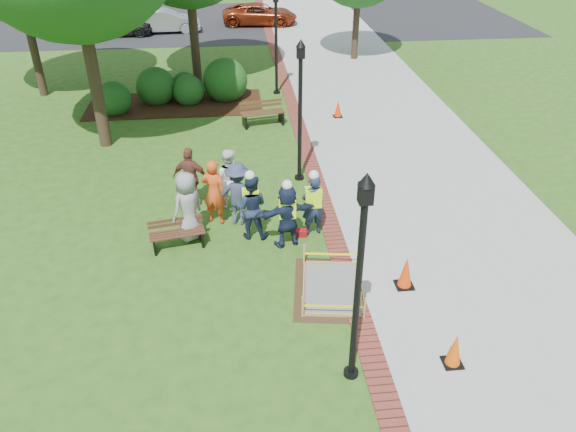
{
  "coord_description": "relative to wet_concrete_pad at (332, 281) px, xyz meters",
  "views": [
    {
      "loc": [
        -0.71,
        -10.3,
        8.05
      ],
      "look_at": [
        0.5,
        1.2,
        1.0
      ],
      "focal_mm": 35.0,
      "sensor_mm": 36.0,
      "label": 1
    }
  ],
  "objects": [
    {
      "name": "cone_back",
      "position": [
        1.66,
        -0.08,
        0.15
      ],
      "size": [
        0.41,
        0.41,
        0.8
      ],
      "color": "black",
      "rests_on": "ground"
    },
    {
      "name": "shrub_b",
      "position": [
        -5.07,
        12.79,
        -0.23
      ],
      "size": [
        1.59,
        1.59,
        1.59
      ],
      "primitive_type": "sphere",
      "color": "#144615",
      "rests_on": "ground"
    },
    {
      "name": "lamp_near",
      "position": [
        -0.08,
        -2.55,
        2.25
      ],
      "size": [
        0.28,
        0.28,
        4.26
      ],
      "color": "black",
      "rests_on": "ground"
    },
    {
      "name": "casual_person_a",
      "position": [
        -3.26,
        2.47,
        0.7
      ],
      "size": [
        0.7,
        0.68,
        1.86
      ],
      "color": "gray",
      "rests_on": "ground"
    },
    {
      "name": "cone_front",
      "position": [
        1.91,
        -2.5,
        0.12
      ],
      "size": [
        0.37,
        0.37,
        0.74
      ],
      "color": "black",
      "rests_on": "ground"
    },
    {
      "name": "shrub_e",
      "position": [
        -3.97,
        13.65,
        -0.23
      ],
      "size": [
        1.07,
        1.07,
        1.07
      ],
      "primitive_type": "sphere",
      "color": "#144615",
      "rests_on": "ground"
    },
    {
      "name": "bench_near",
      "position": [
        -3.57,
        2.07,
        0.0
      ],
      "size": [
        1.42,
        0.7,
        0.74
      ],
      "color": "#592F1E",
      "rests_on": "ground"
    },
    {
      "name": "shrub_a",
      "position": [
        -6.6,
        11.72,
        -0.23
      ],
      "size": [
        1.37,
        1.37,
        1.37
      ],
      "primitive_type": "sphere",
      "color": "#144615",
      "rests_on": "ground"
    },
    {
      "name": "parked_car_c",
      "position": [
        0.01,
        26.4,
        -0.23
      ],
      "size": [
        2.28,
        4.42,
        1.39
      ],
      "primitive_type": "imported",
      "rotation": [
        0.0,
        0.0,
        1.47
      ],
      "color": "maroon",
      "rests_on": "ground"
    },
    {
      "name": "hivis_worker_b",
      "position": [
        -0.11,
        2.36,
        0.68
      ],
      "size": [
        0.61,
        0.46,
        1.83
      ],
      "color": "#1D2E4B",
      "rests_on": "ground"
    },
    {
      "name": "casual_person_c",
      "position": [
        -2.24,
        4.03,
        0.63
      ],
      "size": [
        0.62,
        0.48,
        1.73
      ],
      "color": "white",
      "rests_on": "ground"
    },
    {
      "name": "parked_car_a",
      "position": [
        -8.39,
        24.48,
        -0.23
      ],
      "size": [
        2.07,
        4.6,
        1.49
      ],
      "primitive_type": "imported",
      "rotation": [
        0.0,
        0.0,
        1.59
      ],
      "color": "black",
      "rests_on": "ground"
    },
    {
      "name": "bench_far",
      "position": [
        -0.91,
        9.91,
        0.05
      ],
      "size": [
        1.71,
        0.86,
        0.88
      ],
      "color": "#4C2C1A",
      "rests_on": "ground"
    },
    {
      "name": "hivis_worker_c",
      "position": [
        -1.69,
        2.39,
        0.7
      ],
      "size": [
        0.61,
        0.45,
        1.89
      ],
      "color": "#16273B",
      "rests_on": "ground"
    },
    {
      "name": "mulch_bed",
      "position": [
        -4.33,
        12.45,
        -0.21
      ],
      "size": [
        7.0,
        3.0,
        0.05
      ],
      "primitive_type": "cube",
      "color": "#381E0F",
      "rests_on": "ground"
    },
    {
      "name": "shrub_d",
      "position": [
        -2.25,
        12.96,
        -0.23
      ],
      "size": [
        1.83,
        1.83,
        1.83
      ],
      "primitive_type": "sphere",
      "color": "#144615",
      "rests_on": "ground"
    },
    {
      "name": "casual_person_d",
      "position": [
        -3.27,
        4.11,
        0.65
      ],
      "size": [
        0.65,
        0.52,
        1.77
      ],
      "color": "brown",
      "rests_on": "ground"
    },
    {
      "name": "casual_person_b",
      "position": [
        -2.62,
        3.19,
        0.68
      ],
      "size": [
        0.69,
        0.58,
        1.83
      ],
      "color": "#D94919",
      "rests_on": "ground"
    },
    {
      "name": "parked_car_b",
      "position": [
        -5.66,
        24.98,
        -0.23
      ],
      "size": [
        2.18,
        4.52,
        1.44
      ],
      "primitive_type": "imported",
      "rotation": [
        0.0,
        0.0,
        1.63
      ],
      "color": "#A9A9AE",
      "rests_on": "ground"
    },
    {
      "name": "wet_concrete_pad",
      "position": [
        0.0,
        0.0,
        0.0
      ],
      "size": [
        2.02,
        2.52,
        0.55
      ],
      "color": "#47331E",
      "rests_on": "ground"
    },
    {
      "name": "cone_far",
      "position": [
        2.03,
        10.42,
        0.1
      ],
      "size": [
        0.35,
        0.35,
        0.69
      ],
      "color": "black",
      "rests_on": "ground"
    },
    {
      "name": "casual_person_e",
      "position": [
        -2.01,
        3.1,
        0.64
      ],
      "size": [
        0.63,
        0.48,
        1.75
      ],
      "color": "#303955",
      "rests_on": "ground"
    },
    {
      "name": "brick_edging",
      "position": [
        0.42,
        10.45,
        -0.22
      ],
      "size": [
        0.5,
        60.0,
        0.03
      ],
      "primitive_type": "cube",
      "color": "maroon",
      "rests_on": "ground"
    },
    {
      "name": "lamp_mid",
      "position": [
        -0.08,
        5.45,
        2.25
      ],
      "size": [
        0.28,
        0.28,
        4.26
      ],
      "color": "black",
      "rests_on": "ground"
    },
    {
      "name": "ground",
      "position": [
        -1.33,
        0.45,
        -0.23
      ],
      "size": [
        100.0,
        100.0,
        0.0
      ],
      "primitive_type": "plane",
      "color": "#285116",
      "rests_on": "ground"
    },
    {
      "name": "sidewalk",
      "position": [
        3.67,
        10.45,
        -0.22
      ],
      "size": [
        6.0,
        60.0,
        0.02
      ],
      "primitive_type": "cube",
      "color": "#9E9E99",
      "rests_on": "ground"
    },
    {
      "name": "parking_lot",
      "position": [
        -1.33,
        27.45,
        -0.23
      ],
      "size": [
        36.0,
        12.0,
        0.01
      ],
      "primitive_type": "cube",
      "color": "black",
      "rests_on": "ground"
    },
    {
      "name": "lamp_far",
      "position": [
        -0.08,
        13.45,
        2.25
      ],
      "size": [
        0.28,
        0.28,
        4.26
      ],
      "color": "black",
      "rests_on": "ground"
    },
    {
      "name": "hivis_worker_a",
      "position": [
        -0.82,
        1.92,
        0.68
      ],
      "size": [
        0.61,
        0.47,
        1.83
      ],
      "color": "#17183D",
      "rests_on": "ground"
    },
    {
      "name": "toolbox",
      "position": [
        -0.45,
        2.26,
        -0.15
      ],
      "size": [
        0.38,
        0.24,
        0.18
      ],
      "primitive_type": "cube",
      "rotation": [
        0.0,
        0.0,
        -0.12
      ],
      "color": "#9C0C12",
      "rests_on": "ground"
    },
    {
      "name": "shrub_c",
      "position": [
        -3.76,
        12.55,
        -0.23
      ],
      "size": [
        1.27,
        1.27,
        1.27
      ],
      "primitive_type": "sphere",
      "color": "#144615",
      "rests_on": "ground"
    }
  ]
}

